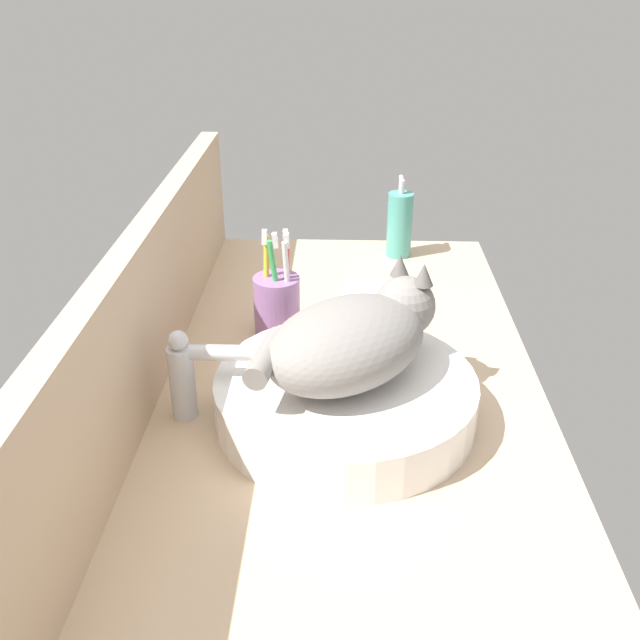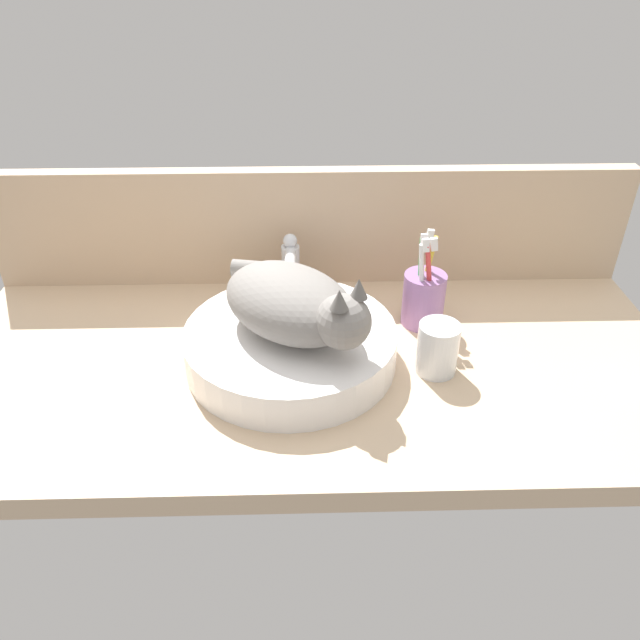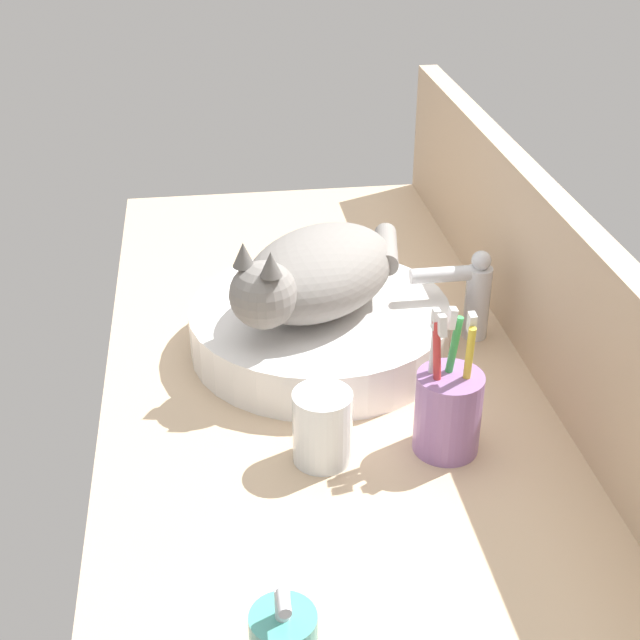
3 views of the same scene
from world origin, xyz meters
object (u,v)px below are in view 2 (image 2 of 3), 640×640
Objects in this scene: sink_basin at (291,346)px; toothbrush_cup at (424,297)px; water_glass at (437,351)px; faucet at (291,266)px; cat at (295,304)px.

toothbrush_cup reaches higher than sink_basin.
sink_basin is 25.03cm from water_glass.
sink_basin is 4.00× the size of water_glass.
faucet is 0.73× the size of toothbrush_cup.
toothbrush_cup is 2.05× the size of water_glass.
cat is 2.19× the size of faucet.
toothbrush_cup is (24.97, -9.91, -1.71)cm from faucet.
cat reaches higher than toothbrush_cup.
faucet is 26.92cm from toothbrush_cup.
toothbrush_cup is at bearing 27.92° from cat.
sink_basin is 21.99cm from faucet.
sink_basin is at bearing -89.63° from faucet.
cat is 1.59× the size of toothbrush_cup.
faucet reaches higher than water_glass.
sink_basin is at bearing 138.55° from cat.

